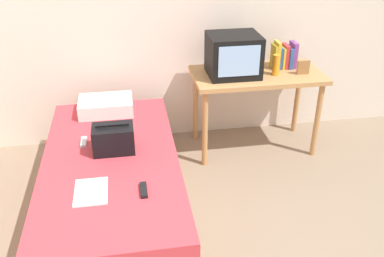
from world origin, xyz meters
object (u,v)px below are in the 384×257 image
at_px(bed, 113,185).
at_px(magazine, 91,192).
at_px(remote_dark, 144,190).
at_px(pillow, 106,106).
at_px(handbag, 113,139).
at_px(remote_silver, 84,142).
at_px(desk, 257,83).
at_px(water_bottle, 276,65).
at_px(picture_frame, 303,67).
at_px(book_row, 284,56).
at_px(tv, 233,55).

height_order(bed, magazine, magazine).
bearing_deg(remote_dark, pillow, 101.53).
bearing_deg(remote_dark, handbag, 108.57).
bearing_deg(bed, remote_silver, 129.44).
distance_m(desk, magazine, 1.87).
relative_size(bed, water_bottle, 10.80).
xyz_separation_m(picture_frame, pillow, (-1.74, 0.08, -0.28)).
xyz_separation_m(remote_dark, remote_silver, (-0.41, 0.69, 0.00)).
relative_size(book_row, remote_silver, 1.71).
bearing_deg(tv, pillow, -179.76).
distance_m(book_row, remote_dark, 1.95).
height_order(desk, magazine, desk).
xyz_separation_m(handbag, remote_dark, (0.18, -0.54, -0.09)).
xyz_separation_m(picture_frame, handbag, (-1.68, -0.59, -0.24)).
bearing_deg(pillow, handbag, -84.40).
bearing_deg(remote_silver, remote_dark, -58.97).
relative_size(pillow, remote_dark, 2.95).
bearing_deg(pillow, remote_silver, -107.67).
bearing_deg(magazine, picture_frame, 30.47).
distance_m(remote_dark, remote_silver, 0.80).
bearing_deg(picture_frame, bed, -158.32).
bearing_deg(pillow, book_row, 3.86).
bearing_deg(water_bottle, handbag, -157.00).
bearing_deg(handbag, picture_frame, 19.25).
height_order(tv, water_bottle, tv).
bearing_deg(desk, magazine, -140.98).
height_order(water_bottle, magazine, water_bottle).
distance_m(water_bottle, picture_frame, 0.25).
distance_m(tv, book_row, 0.52).
bearing_deg(water_bottle, remote_silver, -164.56).
height_order(water_bottle, remote_dark, water_bottle).
relative_size(tv, remote_silver, 3.06).
bearing_deg(magazine, remote_dark, -7.98).
distance_m(picture_frame, remote_silver, 1.99).
bearing_deg(bed, remote_dark, -64.32).
xyz_separation_m(bed, tv, (1.09, 0.77, 0.70)).
xyz_separation_m(water_bottle, handbag, (-1.43, -0.61, -0.27)).
xyz_separation_m(tv, magazine, (-1.21, -1.17, -0.45)).
relative_size(handbag, remote_silver, 2.08).
bearing_deg(water_bottle, book_row, 51.92).
height_order(water_bottle, pillow, water_bottle).
relative_size(picture_frame, magazine, 0.43).
xyz_separation_m(water_bottle, picture_frame, (0.25, -0.02, -0.03)).
height_order(book_row, pillow, book_row).
bearing_deg(desk, remote_silver, -160.79).
relative_size(tv, water_bottle, 2.38).
xyz_separation_m(water_bottle, book_row, (0.14, 0.17, 0.02)).
distance_m(bed, remote_dark, 0.56).
bearing_deg(desk, remote_dark, -132.40).
height_order(book_row, magazine, book_row).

